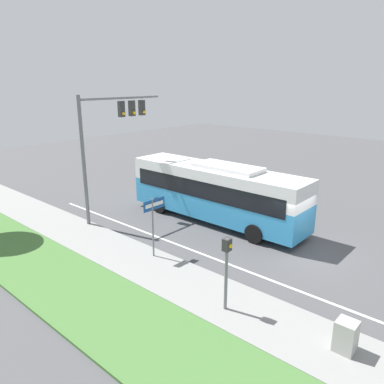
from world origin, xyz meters
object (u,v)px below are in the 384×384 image
object	(u,v)px
bus	(216,190)
utility_cabinet	(346,336)
signal_gantry	(110,130)
pedestrian_signal	(227,262)
street_sign	(154,216)

from	to	relation	value
bus	utility_cabinet	xyz separation A→B (m)	(-6.27, -9.81, -1.27)
signal_gantry	pedestrian_signal	distance (m)	11.78
pedestrian_signal	utility_cabinet	size ratio (longest dim) A/B	2.83
bus	signal_gantry	size ratio (longest dim) A/B	1.53
signal_gantry	pedestrian_signal	world-z (taller)	signal_gantry
bus	street_sign	distance (m)	5.70
utility_cabinet	bus	bearing A→B (deg)	57.43
bus	utility_cabinet	size ratio (longest dim) A/B	11.12
bus	utility_cabinet	world-z (taller)	bus
bus	pedestrian_signal	distance (m)	9.03
signal_gantry	street_sign	size ratio (longest dim) A/B	2.50
bus	utility_cabinet	bearing A→B (deg)	-122.57
signal_gantry	utility_cabinet	world-z (taller)	signal_gantry
pedestrian_signal	utility_cabinet	xyz separation A→B (m)	(0.63, -3.98, -1.32)
pedestrian_signal	utility_cabinet	world-z (taller)	pedestrian_signal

